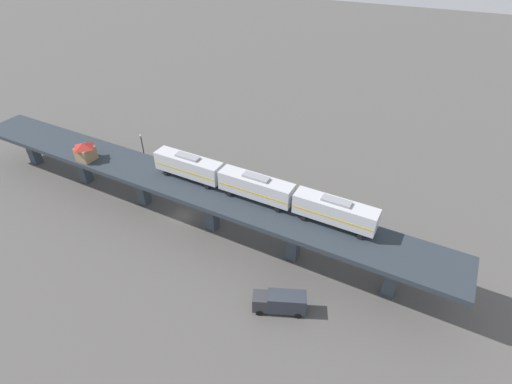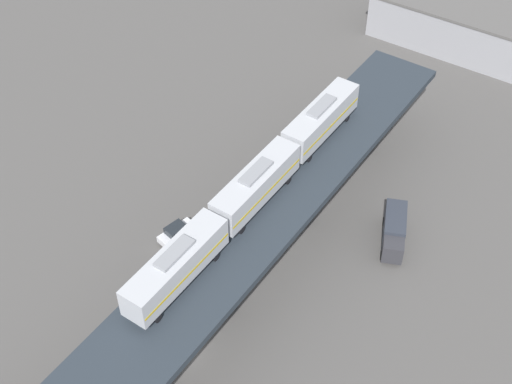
{
  "view_description": "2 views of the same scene",
  "coord_description": "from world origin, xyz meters",
  "px_view_note": "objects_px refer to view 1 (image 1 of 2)",
  "views": [
    {
      "loc": [
        45.39,
        33.93,
        45.53
      ],
      "look_at": [
        -0.19,
        14.32,
        9.33
      ],
      "focal_mm": 28.0,
      "sensor_mm": 36.0,
      "label": 1
    },
    {
      "loc": [
        24.85,
        -29.97,
        59.33
      ],
      "look_at": [
        -0.19,
        14.32,
        9.33
      ],
      "focal_mm": 50.0,
      "sensor_mm": 36.0,
      "label": 2
    }
  ],
  "objects_px": {
    "subway_train": "(256,187)",
    "street_car_silver": "(132,167)",
    "street_lamp": "(143,147)",
    "signal_hut": "(85,151)",
    "street_car_white": "(262,200)",
    "delivery_truck": "(280,302)"
  },
  "relations": [
    {
      "from": "subway_train",
      "to": "street_car_silver",
      "type": "xyz_separation_m",
      "value": [
        -8.47,
        -31.8,
        -9.43
      ]
    },
    {
      "from": "signal_hut",
      "to": "street_lamp",
      "type": "xyz_separation_m",
      "value": [
        -13.02,
        1.76,
        -5.52
      ]
    },
    {
      "from": "street_car_silver",
      "to": "delivery_truck",
      "type": "bearing_deg",
      "value": 62.9
    },
    {
      "from": "subway_train",
      "to": "signal_hut",
      "type": "height_order",
      "value": "subway_train"
    },
    {
      "from": "subway_train",
      "to": "street_lamp",
      "type": "height_order",
      "value": "subway_train"
    },
    {
      "from": "delivery_truck",
      "to": "signal_hut",
      "type": "bearing_deg",
      "value": -105.21
    },
    {
      "from": "signal_hut",
      "to": "street_car_white",
      "type": "height_order",
      "value": "signal_hut"
    },
    {
      "from": "subway_train",
      "to": "street_car_silver",
      "type": "relative_size",
      "value": 7.86
    },
    {
      "from": "subway_train",
      "to": "street_lamp",
      "type": "distance_m",
      "value": 33.79
    },
    {
      "from": "signal_hut",
      "to": "street_car_silver",
      "type": "xyz_separation_m",
      "value": [
        -9.51,
        0.92,
        -8.69
      ]
    },
    {
      "from": "street_car_silver",
      "to": "street_lamp",
      "type": "height_order",
      "value": "street_lamp"
    },
    {
      "from": "signal_hut",
      "to": "street_car_white",
      "type": "distance_m",
      "value": 32.97
    },
    {
      "from": "street_car_white",
      "to": "street_car_silver",
      "type": "bearing_deg",
      "value": -89.6
    },
    {
      "from": "street_car_silver",
      "to": "street_car_white",
      "type": "bearing_deg",
      "value": 90.4
    },
    {
      "from": "subway_train",
      "to": "street_lamp",
      "type": "bearing_deg",
      "value": -111.17
    },
    {
      "from": "delivery_truck",
      "to": "street_car_silver",
      "type": "bearing_deg",
      "value": -117.1
    },
    {
      "from": "street_car_white",
      "to": "delivery_truck",
      "type": "height_order",
      "value": "delivery_truck"
    },
    {
      "from": "subway_train",
      "to": "signal_hut",
      "type": "relative_size",
      "value": 10.72
    },
    {
      "from": "signal_hut",
      "to": "delivery_truck",
      "type": "xyz_separation_m",
      "value": [
        11.31,
        41.61,
        -7.87
      ]
    },
    {
      "from": "signal_hut",
      "to": "street_car_white",
      "type": "relative_size",
      "value": 0.74
    },
    {
      "from": "street_lamp",
      "to": "subway_train",
      "type": "bearing_deg",
      "value": 68.83
    },
    {
      "from": "street_car_silver",
      "to": "delivery_truck",
      "type": "height_order",
      "value": "delivery_truck"
    }
  ]
}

